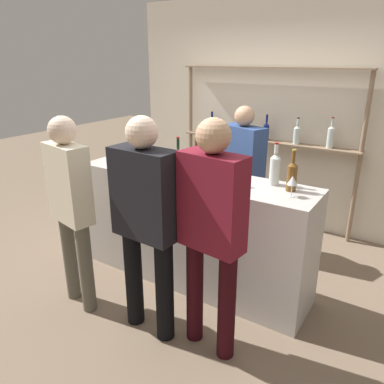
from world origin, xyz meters
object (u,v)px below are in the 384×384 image
counter_bottle_2 (178,159)px  counter_bottle_1 (196,164)px  counter_bottle_0 (137,147)px  counter_bottle_5 (292,175)px  server_behind_counter (242,169)px  wine_glass (292,181)px  customer_right (212,224)px  counter_bottle_3 (221,170)px  customer_left (70,200)px  customer_center (146,215)px  counter_bottle_4 (275,168)px

counter_bottle_2 → counter_bottle_1: bearing=-25.8°
counter_bottle_0 → counter_bottle_1: (0.87, -0.24, 0.01)m
counter_bottle_2 → counter_bottle_5: bearing=2.3°
counter_bottle_0 → server_behind_counter: 1.16m
wine_glass → customer_right: size_ratio=0.09×
counter_bottle_1 → counter_bottle_5: bearing=13.1°
counter_bottle_1 → customer_right: (0.50, -0.60, -0.20)m
counter_bottle_1 → counter_bottle_3: counter_bottle_1 is taller
customer_left → server_behind_counter: customer_left is taller
customer_center → counter_bottle_1: bearing=2.6°
counter_bottle_5 → server_behind_counter: (-0.82, 0.83, -0.28)m
customer_left → counter_bottle_1: bearing=-32.5°
counter_bottle_4 → customer_center: 1.14m
wine_glass → customer_left: bearing=-152.1°
counter_bottle_0 → customer_right: size_ratio=0.20×
counter_bottle_0 → counter_bottle_5: size_ratio=1.01×
counter_bottle_2 → counter_bottle_4: 0.90m
counter_bottle_0 → wine_glass: size_ratio=2.11×
customer_right → customer_center: size_ratio=1.01×
counter_bottle_2 → wine_glass: bearing=-4.1°
counter_bottle_2 → wine_glass: counter_bottle_2 is taller
counter_bottle_3 → server_behind_counter: server_behind_counter is taller
customer_right → customer_center: 0.51m
counter_bottle_5 → counter_bottle_2: bearing=-177.7°
counter_bottle_5 → server_behind_counter: size_ratio=0.21×
counter_bottle_3 → counter_bottle_5: 0.57m
counter_bottle_0 → counter_bottle_3: bearing=-10.5°
counter_bottle_0 → counter_bottle_3: size_ratio=1.11×
customer_left → counter_bottle_4: bearing=-41.6°
counter_bottle_1 → customer_center: (0.00, -0.69, -0.23)m
counter_bottle_1 → wine_glass: (0.82, 0.06, -0.02)m
counter_bottle_2 → customer_right: (0.79, -0.73, -0.18)m
counter_bottle_1 → wine_glass: counter_bottle_1 is taller
counter_bottle_2 → customer_right: size_ratio=0.19×
counter_bottle_1 → customer_left: 1.08m
customer_left → customer_right: 1.25m
counter_bottle_4 → counter_bottle_2: bearing=-172.8°
server_behind_counter → customer_center: (0.05, -1.70, 0.07)m
counter_bottle_5 → customer_center: size_ratio=0.20×
counter_bottle_3 → customer_right: (0.28, -0.63, -0.18)m
counter_bottle_4 → customer_right: customer_right is taller
customer_center → wine_glass: bearing=-45.2°
customer_left → customer_right: (1.23, 0.17, 0.03)m
counter_bottle_5 → server_behind_counter: 1.20m
counter_bottle_3 → counter_bottle_5: bearing=14.7°
counter_bottle_1 → customer_right: size_ratio=0.22×
customer_center → counter_bottle_0: bearing=45.6°
counter_bottle_3 → customer_right: size_ratio=0.18×
counter_bottle_1 → wine_glass: 0.83m
wine_glass → counter_bottle_0: bearing=174.0°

